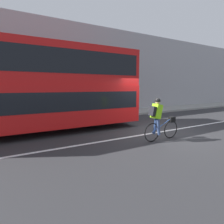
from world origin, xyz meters
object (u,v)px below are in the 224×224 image
Objects in this scene: bus at (41,85)px; cyclist_on_bike at (159,118)px; trash_bin at (36,111)px; street_sign_post at (107,93)px.

cyclist_on_bike is at bearing -42.78° from bus.
trash_bin is at bearing 89.75° from bus.
cyclist_on_bike is 0.66× the size of street_sign_post.
bus is at bearing -147.80° from street_sign_post.
trash_bin is 4.95m from street_sign_post.
trash_bin is at bearing 179.93° from street_sign_post.
bus is 5.77m from street_sign_post.
cyclist_on_bike is 7.55m from trash_bin.
street_sign_post is at bearing 80.47° from cyclist_on_bike.
cyclist_on_bike is 1.89× the size of trash_bin.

